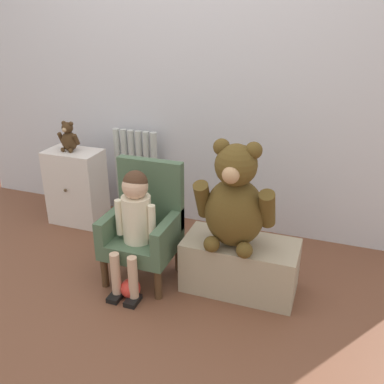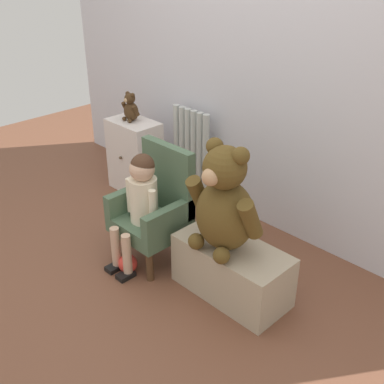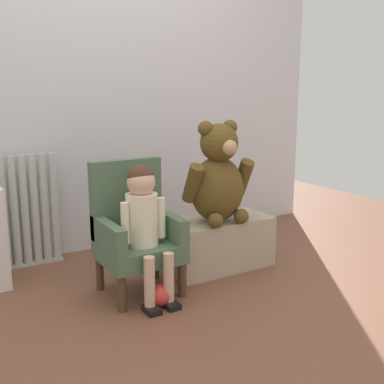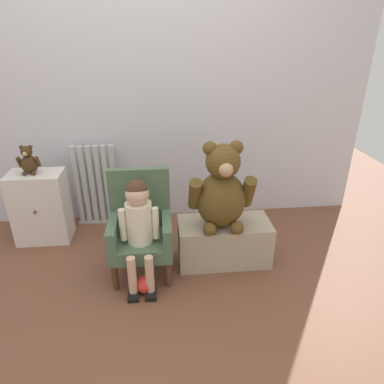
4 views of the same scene
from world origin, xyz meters
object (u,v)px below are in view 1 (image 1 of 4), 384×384
at_px(low_bench, 240,265).
at_px(large_teddy_bear, 235,201).
at_px(child_armchair, 144,225).
at_px(radiator, 137,176).
at_px(small_teddy_bear, 69,138).
at_px(toy_ball, 130,288).
at_px(child_figure, 135,214).
at_px(small_dresser, 77,187).

bearing_deg(low_bench, large_teddy_bear, -133.70).
distance_m(child_armchair, low_bench, 0.62).
bearing_deg(radiator, large_teddy_bear, -35.99).
bearing_deg(radiator, small_teddy_bear, -152.49).
bearing_deg(low_bench, toy_ball, -152.31).
distance_m(child_figure, toy_ball, 0.44).
height_order(small_dresser, child_armchair, child_armchair).
bearing_deg(child_figure, low_bench, 15.28).
distance_m(large_teddy_bear, small_teddy_bear, 1.46).
relative_size(child_figure, low_bench, 1.10).
height_order(large_teddy_bear, toy_ball, large_teddy_bear).
xyz_separation_m(small_teddy_bear, toy_ball, (0.85, -0.73, -0.62)).
xyz_separation_m(low_bench, large_teddy_bear, (-0.04, -0.04, 0.43)).
bearing_deg(child_armchair, radiator, 119.89).
height_order(radiator, child_armchair, child_armchair).
height_order(low_bench, small_teddy_bear, small_teddy_bear).
height_order(low_bench, large_teddy_bear, large_teddy_bear).
distance_m(small_dresser, large_teddy_bear, 1.47).
bearing_deg(radiator, child_figure, -63.69).
height_order(radiator, toy_ball, radiator).
bearing_deg(small_teddy_bear, low_bench, -16.97).
height_order(child_figure, large_teddy_bear, large_teddy_bear).
relative_size(child_armchair, low_bench, 1.10).
relative_size(low_bench, toy_ball, 5.62).
relative_size(large_teddy_bear, small_teddy_bear, 2.77).
relative_size(radiator, small_dresser, 1.23).
relative_size(radiator, low_bench, 1.08).
bearing_deg(large_teddy_bear, child_figure, -167.62).
bearing_deg(child_armchair, small_teddy_bear, 149.88).
height_order(small_dresser, small_teddy_bear, small_teddy_bear).
height_order(radiator, child_figure, child_figure).
height_order(small_teddy_bear, toy_ball, small_teddy_bear).
xyz_separation_m(child_figure, small_teddy_bear, (-0.83, 0.59, 0.20)).
bearing_deg(child_figure, large_teddy_bear, 12.38).
height_order(child_figure, low_bench, child_figure).
bearing_deg(small_dresser, child_figure, -36.27).
xyz_separation_m(low_bench, small_teddy_bear, (-1.42, 0.43, 0.52)).
relative_size(large_teddy_bear, toy_ball, 5.21).
height_order(child_armchair, large_teddy_bear, large_teddy_bear).
xyz_separation_m(child_armchair, child_figure, (-0.00, -0.11, 0.13)).
bearing_deg(small_teddy_bear, child_figure, -35.68).
bearing_deg(small_teddy_bear, large_teddy_bear, -18.92).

